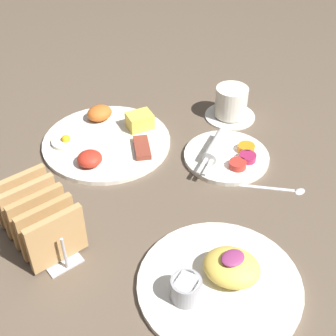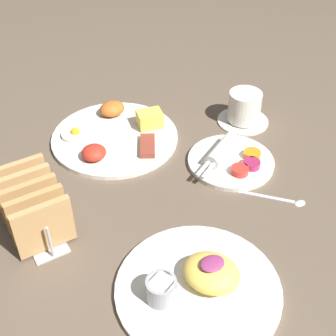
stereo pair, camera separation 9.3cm
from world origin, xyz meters
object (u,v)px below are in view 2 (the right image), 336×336
Objects in this scene: plate_condiments at (231,159)px; plate_foreground at (198,284)px; plate_breakfast at (116,134)px; toast_rack at (32,206)px; coffee_cup at (244,109)px.

plate_foreground reaches higher than plate_condiments.
plate_condiments is at bearing 44.46° from plate_foreground.
plate_breakfast is 0.30m from toast_rack.
plate_condiments is 0.73× the size of plate_foreground.
coffee_cup is (0.12, 0.11, 0.03)m from plate_condiments.
plate_condiments is at bearing -4.87° from toast_rack.
plate_condiments is 1.62× the size of coffee_cup.
plate_breakfast is 1.46× the size of plate_condiments.
plate_breakfast is at bearing 161.90° from coffee_cup.
plate_foreground is at bearing -56.91° from toast_rack.
plate_foreground is (-0.07, -0.44, 0.00)m from plate_breakfast.
toast_rack is (-0.24, -0.17, 0.04)m from plate_breakfast.
plate_foreground is 1.47× the size of toast_rack.
plate_foreground is at bearing -98.80° from plate_breakfast.
coffee_cup is (0.36, 0.34, 0.02)m from plate_foreground.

